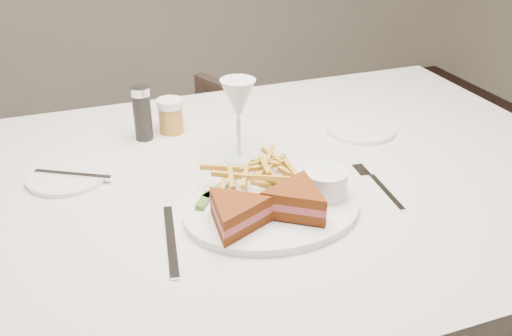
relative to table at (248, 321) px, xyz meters
The scene contains 3 objects.
table is the anchor object (origin of this frame).
chair_far 0.84m from the table, 84.66° to the left, with size 0.61×0.57×0.63m, color #49372C.
table_setting 0.41m from the table, 102.59° to the right, with size 0.82×0.61×0.18m.
Camera 1 is at (-0.12, -0.76, 1.31)m, focal length 40.00 mm.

